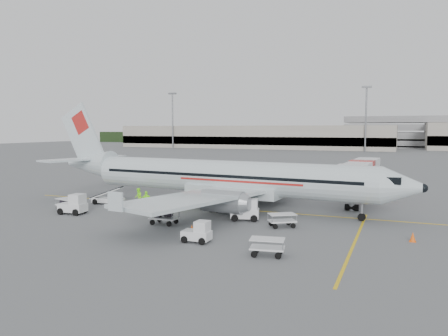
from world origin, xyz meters
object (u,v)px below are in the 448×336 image
at_px(aircraft, 226,155).
at_px(tug_fore, 245,210).
at_px(tug_mid, 196,231).
at_px(jet_bridge, 362,181).
at_px(tug_aft, 72,204).
at_px(belt_loader, 108,193).

height_order(aircraft, tug_fore, aircraft).
relative_size(tug_fore, tug_mid, 1.22).
bearing_deg(jet_bridge, tug_aft, -140.78).
xyz_separation_m(jet_bridge, tug_aft, (-23.93, -17.41, -1.28)).
height_order(tug_fore, tug_mid, tug_fore).
xyz_separation_m(tug_fore, tug_mid, (-0.68, -8.08, -0.17)).
distance_m(belt_loader, tug_mid, 18.40).
relative_size(jet_bridge, belt_loader, 3.93).
distance_m(aircraft, tug_mid, 13.73).
xyz_separation_m(jet_bridge, tug_fore, (-8.34, -14.05, -1.29)).
distance_m(jet_bridge, tug_mid, 23.94).
bearing_deg(tug_fore, aircraft, 113.44).
bearing_deg(belt_loader, jet_bridge, 19.26).
height_order(jet_bridge, belt_loader, jet_bridge).
relative_size(aircraft, tug_mid, 19.71).
xyz_separation_m(belt_loader, tug_fore, (15.89, -2.28, -0.24)).
bearing_deg(tug_fore, jet_bridge, 44.14).
distance_m(aircraft, tug_aft, 14.99).
distance_m(jet_bridge, tug_aft, 29.62).
xyz_separation_m(aircraft, jet_bridge, (11.97, 9.50, -3.08)).
xyz_separation_m(tug_mid, tug_aft, (-14.91, 4.72, 0.18)).
xyz_separation_m(jet_bridge, tug_mid, (-9.02, -22.13, -1.46)).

